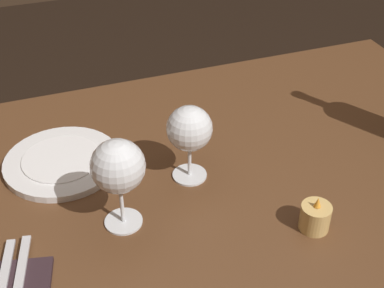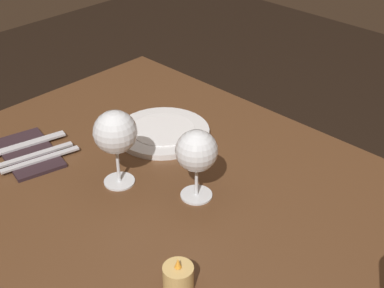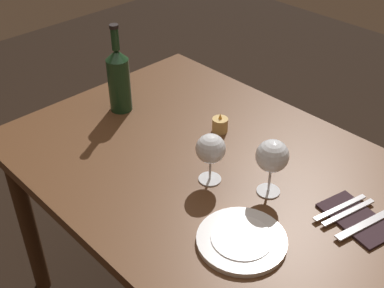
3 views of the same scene
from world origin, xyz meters
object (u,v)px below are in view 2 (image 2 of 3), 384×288
(dinner_plate, at_px, (163,132))
(table_knife, at_px, (21,146))
(fork_inner, at_px, (34,155))
(wine_glass_right, at_px, (115,133))
(folded_napkin, at_px, (29,153))
(fork_outer, at_px, (40,159))
(wine_glass_left, at_px, (197,152))
(votive_candle, at_px, (178,279))

(dinner_plate, bearing_deg, table_knife, 55.89)
(dinner_plate, relative_size, fork_inner, 1.26)
(wine_glass_right, bearing_deg, folded_napkin, 18.47)
(fork_outer, bearing_deg, wine_glass_left, -154.54)
(wine_glass_left, bearing_deg, table_knife, 20.97)
(votive_candle, bearing_deg, fork_outer, -5.33)
(wine_glass_right, relative_size, fork_outer, 0.95)
(wine_glass_right, relative_size, table_knife, 0.81)
(dinner_plate, bearing_deg, votive_candle, 139.79)
(folded_napkin, bearing_deg, votive_candle, 175.17)
(folded_napkin, distance_m, fork_inner, 0.03)
(dinner_plate, relative_size, table_knife, 1.08)
(folded_napkin, bearing_deg, wine_glass_left, -157.53)
(votive_candle, relative_size, folded_napkin, 0.32)
(fork_inner, bearing_deg, folded_napkin, 0.00)
(votive_candle, distance_m, fork_inner, 0.51)
(votive_candle, bearing_deg, fork_inner, -5.07)
(fork_inner, distance_m, table_knife, 0.06)
(wine_glass_left, relative_size, fork_inner, 0.86)
(wine_glass_right, height_order, votive_candle, wine_glass_right)
(dinner_plate, distance_m, fork_inner, 0.30)
(wine_glass_right, distance_m, votive_candle, 0.34)
(wine_glass_left, relative_size, folded_napkin, 0.73)
(wine_glass_left, relative_size, votive_candle, 2.28)
(wine_glass_left, xyz_separation_m, dinner_plate, (0.22, -0.12, -0.10))
(wine_glass_right, bearing_deg, table_knife, 16.47)
(fork_inner, relative_size, table_knife, 0.85)
(fork_outer, bearing_deg, folded_napkin, 0.00)
(fork_inner, bearing_deg, dinner_plate, -115.50)
(wine_glass_right, distance_m, fork_inner, 0.25)
(wine_glass_right, distance_m, table_knife, 0.29)
(dinner_plate, relative_size, fork_outer, 1.26)
(wine_glass_right, height_order, folded_napkin, wine_glass_right)
(wine_glass_right, xyz_separation_m, votive_candle, (-0.30, 0.12, -0.10))
(wine_glass_left, bearing_deg, wine_glass_right, 28.19)
(wine_glass_right, height_order, dinner_plate, wine_glass_right)
(fork_outer, bearing_deg, wine_glass_right, -156.91)
(wine_glass_right, distance_m, fork_outer, 0.23)
(folded_napkin, distance_m, table_knife, 0.03)
(fork_outer, bearing_deg, votive_candle, 174.67)
(dinner_plate, bearing_deg, fork_outer, 68.91)
(folded_napkin, distance_m, fork_outer, 0.05)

